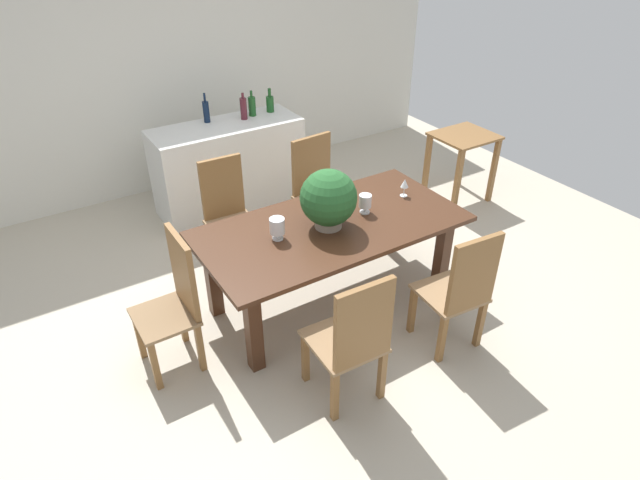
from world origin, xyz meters
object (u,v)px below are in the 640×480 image
chair_head_end (176,298)px  wine_bottle_dark (206,111)px  chair_far_right (317,184)px  crystal_vase_left (277,227)px  crystal_vase_center_near (365,202)px  wine_bottle_green (244,108)px  chair_near_left (354,338)px  wine_glass (405,184)px  side_table (462,151)px  chair_near_right (461,289)px  dining_table (332,236)px  wine_bottle_clear (270,103)px  kitchen_counter (229,167)px  wine_bottle_amber (252,106)px  flower_centerpiece (328,199)px  chair_far_left (228,210)px

chair_head_end → wine_bottle_dark: 2.45m
chair_far_right → wine_bottle_dark: (-0.61, 1.15, 0.50)m
crystal_vase_left → crystal_vase_center_near: bearing=-2.1°
wine_bottle_green → chair_near_left: bearing=-103.2°
wine_glass → side_table: bearing=26.1°
chair_near_left → chair_near_right: chair_near_left is taller
dining_table → wine_bottle_clear: 2.16m
chair_near_left → kitchen_counter: chair_near_left is taller
crystal_vase_center_near → chair_far_right: bearing=81.7°
chair_far_right → wine_glass: 1.00m
chair_far_right → wine_bottle_green: bearing=98.6°
chair_head_end → kitchen_counter: 2.33m
chair_near_right → dining_table: bearing=-59.6°
crystal_vase_center_near → wine_bottle_clear: size_ratio=0.63×
crystal_vase_left → wine_bottle_amber: wine_bottle_amber is taller
wine_bottle_clear → side_table: wine_bottle_clear is taller
chair_far_right → flower_centerpiece: flower_centerpiece is taller
dining_table → chair_near_right: 1.08m
chair_far_left → wine_glass: (1.24, -0.90, 0.31)m
chair_far_right → chair_near_left: bearing=-120.6°
side_table → crystal_vase_left: bearing=-164.9°
kitchen_counter → side_table: (2.21, -1.19, 0.10)m
wine_bottle_dark → wine_bottle_amber: size_ratio=1.14×
chair_near_left → wine_glass: (1.25, 1.04, 0.30)m
chair_far_right → crystal_vase_left: chair_far_right is taller
crystal_vase_center_near → chair_head_end: bearing=-179.6°
chair_near_left → crystal_vase_left: bearing=-88.6°
chair_far_left → wine_bottle_dark: (0.33, 1.15, 0.50)m
chair_far_right → wine_bottle_green: (-0.25, 1.03, 0.50)m
chair_far_left → crystal_vase_center_near: (0.79, -0.96, 0.29)m
chair_near_right → side_table: (1.73, 1.73, 0.02)m
wine_glass → chair_near_left: bearing=-140.2°
crystal_vase_center_near → wine_glass: 0.45m
kitchen_counter → flower_centerpiece: bearing=-90.6°
chair_near_right → crystal_vase_left: chair_near_right is taller
crystal_vase_left → wine_bottle_green: bearing=70.9°
wine_bottle_dark → wine_bottle_amber: (0.48, -0.07, -0.01)m
flower_centerpiece → wine_bottle_green: bearing=82.6°
wine_bottle_clear → crystal_vase_center_near: bearing=-96.4°
wine_bottle_amber → wine_bottle_green: size_ratio=0.97×
chair_far_right → chair_near_left: chair_near_left is taller
chair_near_right → wine_bottle_dark: wine_bottle_dark is taller
wine_bottle_clear → wine_bottle_dark: bearing=174.3°
chair_near_right → crystal_vase_center_near: chair_near_right is taller
chair_head_end → crystal_vase_center_near: (1.62, 0.01, 0.28)m
flower_centerpiece → wine_bottle_dark: size_ratio=1.56×
chair_near_right → wine_bottle_clear: wine_bottle_clear is taller
chair_head_end → crystal_vase_center_near: 1.64m
wine_bottle_clear → side_table: size_ratio=0.33×
dining_table → chair_far_left: 1.08m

